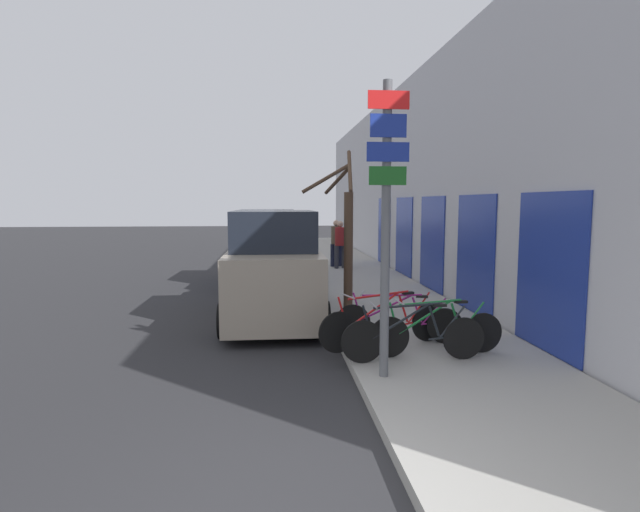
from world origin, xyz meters
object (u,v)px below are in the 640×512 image
object	(u,v)px
parked_car_1	(267,250)
pedestrian_far	(336,240)
signpost	(386,219)
street_tree	(347,242)
bicycle_2	(385,323)
pedestrian_near	(340,241)
bicycle_3	(398,320)
bicycle_1	(437,331)
bicycle_0	(414,336)
parked_car_0	(274,271)

from	to	relation	value
parked_car_1	pedestrian_far	size ratio (longest dim) A/B	2.62
signpost	street_tree	world-z (taller)	signpost
bicycle_2	street_tree	distance (m)	2.52
parked_car_1	pedestrian_near	world-z (taller)	parked_car_1
signpost	parked_car_1	xyz separation A→B (m)	(-1.66, 9.17, -1.28)
bicycle_3	street_tree	distance (m)	2.33
bicycle_1	signpost	bearing A→B (deg)	125.99
signpost	bicycle_2	bearing A→B (deg)	76.32
bicycle_1	bicycle_2	xyz separation A→B (m)	(-0.70, 0.52, 0.02)
bicycle_0	street_tree	size ratio (longest dim) A/B	0.65
parked_car_0	street_tree	xyz separation A→B (m)	(1.49, -0.45, 0.64)
bicycle_0	pedestrian_near	bearing A→B (deg)	-3.18
bicycle_0	pedestrian_far	world-z (taller)	pedestrian_far
bicycle_0	street_tree	distance (m)	3.27
bicycle_3	parked_car_1	world-z (taller)	parked_car_1
parked_car_1	street_tree	xyz separation A→B (m)	(1.68, -5.57, 0.68)
bicycle_0	pedestrian_near	distance (m)	10.78
bicycle_0	street_tree	bearing A→B (deg)	9.67
bicycle_3	pedestrian_near	size ratio (longest dim) A/B	1.22
bicycle_1	bicycle_2	bearing A→B (deg)	49.91
pedestrian_near	street_tree	distance (m)	7.84
bicycle_0	pedestrian_near	size ratio (longest dim) A/B	1.29
bicycle_3	parked_car_0	xyz separation A→B (m)	(-2.11, 2.35, 0.57)
bicycle_3	pedestrian_near	xyz separation A→B (m)	(0.33, 9.65, 0.63)
street_tree	pedestrian_near	bearing A→B (deg)	82.99
street_tree	bicycle_0	bearing A→B (deg)	-79.19
bicycle_2	parked_car_0	xyz separation A→B (m)	(-1.81, 2.66, 0.54)
parked_car_0	bicycle_2	bearing A→B (deg)	-55.28
bicycle_1	pedestrian_far	xyz separation A→B (m)	(-0.13, 11.06, 0.62)
signpost	street_tree	size ratio (longest dim) A/B	1.16
bicycle_0	parked_car_1	bearing A→B (deg)	13.56
bicycle_1	bicycle_0	bearing A→B (deg)	117.16
signpost	pedestrian_far	size ratio (longest dim) A/B	2.29
parked_car_0	bicycle_3	bearing A→B (deg)	-47.49
bicycle_2	pedestrian_far	size ratio (longest dim) A/B	1.32
bicycle_0	bicycle_3	xyz separation A→B (m)	(0.05, 1.10, -0.02)
signpost	street_tree	xyz separation A→B (m)	(0.02, 3.59, -0.60)
bicycle_3	parked_car_0	world-z (taller)	parked_car_0
bicycle_0	bicycle_3	bearing A→B (deg)	-3.60
bicycle_1	pedestrian_near	xyz separation A→B (m)	(-0.07, 10.48, 0.62)
bicycle_0	bicycle_2	size ratio (longest dim) A/B	0.97
bicycle_1	pedestrian_far	world-z (taller)	pedestrian_far
signpost	bicycle_0	size ratio (longest dim) A/B	1.79
bicycle_2	parked_car_0	world-z (taller)	parked_car_0
bicycle_1	parked_car_0	distance (m)	4.09
parked_car_1	bicycle_1	bearing A→B (deg)	-69.78
bicycle_2	parked_car_0	distance (m)	3.26
signpost	pedestrian_near	distance (m)	11.45
bicycle_1	parked_car_0	bearing A→B (deg)	34.47
parked_car_0	pedestrian_far	size ratio (longest dim) A/B	2.54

